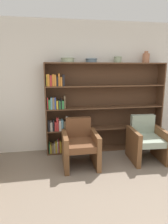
{
  "coord_description": "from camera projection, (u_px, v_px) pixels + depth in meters",
  "views": [
    {
      "loc": [
        -1.25,
        -1.91,
        1.8
      ],
      "look_at": [
        -0.59,
        1.84,
        0.95
      ],
      "focal_mm": 32.0,
      "sensor_mm": 36.0,
      "label": 1
    }
  ],
  "objects": [
    {
      "name": "ground_plane",
      "position": [
        157.0,
        218.0,
        2.44
      ],
      "size": [
        24.0,
        24.0,
        0.0
      ],
      "primitive_type": "plane",
      "color": "#7A6B5B"
    },
    {
      "name": "wall_back",
      "position": [
        106.0,
        87.0,
        4.42
      ],
      "size": [
        12.0,
        0.06,
        2.75
      ],
      "color": "silver",
      "rests_on": "ground"
    },
    {
      "name": "bookshelf",
      "position": [
        95.0,
        109.0,
        4.32
      ],
      "size": [
        2.56,
        0.3,
        1.9
      ],
      "color": "brown",
      "rests_on": "ground"
    },
    {
      "name": "bowl_terracotta",
      "position": [
        68.0,
        60.0,
        3.97
      ],
      "size": [
        0.28,
        0.28,
        0.09
      ],
      "color": "gray",
      "rests_on": "bookshelf"
    },
    {
      "name": "bowl_stoneware",
      "position": [
        91.0,
        60.0,
        4.05
      ],
      "size": [
        0.25,
        0.25,
        0.08
      ],
      "color": "slate",
      "rests_on": "bookshelf"
    },
    {
      "name": "bowl_brass",
      "position": [
        118.0,
        59.0,
        4.14
      ],
      "size": [
        0.17,
        0.17,
        0.12
      ],
      "color": "gray",
      "rests_on": "bookshelf"
    },
    {
      "name": "vase_tall",
      "position": [
        146.0,
        58.0,
        4.24
      ],
      "size": [
        0.15,
        0.15,
        0.24
      ],
      "color": "#A36647",
      "rests_on": "bookshelf"
    },
    {
      "name": "armchair_leather",
      "position": [
        80.0,
        145.0,
        3.71
      ],
      "size": [
        0.64,
        0.68,
        0.86
      ],
      "rotation": [
        0.0,
        0.0,
        3.13
      ],
      "color": "brown",
      "rests_on": "ground"
    },
    {
      "name": "armchair_cushioned",
      "position": [
        146.0,
        140.0,
        3.94
      ],
      "size": [
        0.68,
        0.72,
        0.86
      ],
      "rotation": [
        0.0,
        0.0,
        3.08
      ],
      "color": "brown",
      "rests_on": "ground"
    }
  ]
}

